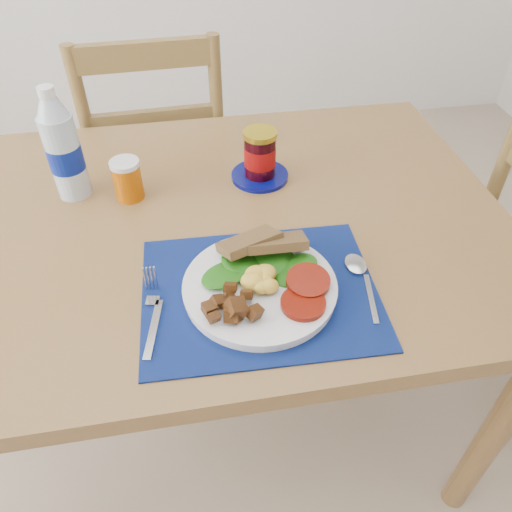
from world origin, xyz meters
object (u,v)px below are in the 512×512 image
at_px(chair_far, 157,144).
at_px(water_bottle, 63,150).
at_px(jam_on_saucer, 260,158).
at_px(juice_glass, 128,181).
at_px(breakfast_plate, 257,286).

relative_size(chair_far, water_bottle, 4.60).
relative_size(chair_far, jam_on_saucer, 8.65).
bearing_deg(chair_far, juice_glass, 82.09).
relative_size(breakfast_plate, jam_on_saucer, 2.04).
relative_size(breakfast_plate, juice_glass, 3.15).
bearing_deg(juice_glass, jam_on_saucer, 5.01).
bearing_deg(jam_on_saucer, chair_far, 117.02).
xyz_separation_m(breakfast_plate, juice_glass, (-0.23, 0.34, 0.02)).
bearing_deg(water_bottle, breakfast_plate, -47.19).
bearing_deg(breakfast_plate, juice_glass, 111.23).
xyz_separation_m(breakfast_plate, water_bottle, (-0.35, 0.38, 0.09)).
distance_m(breakfast_plate, jam_on_saucer, 0.38).
bearing_deg(breakfast_plate, chair_far, 89.33).
bearing_deg(jam_on_saucer, water_bottle, 178.69).
bearing_deg(chair_far, breakfast_plate, 99.41).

